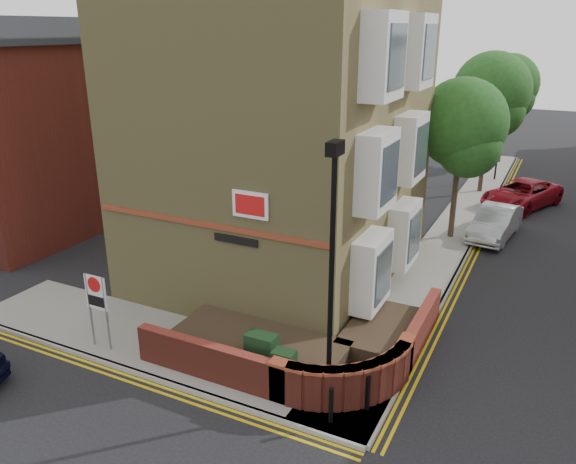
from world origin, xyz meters
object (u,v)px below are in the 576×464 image
Objects in this scene: lamppost at (331,277)px; zone_sign at (96,298)px; utility_cabinet_large at (261,355)px; silver_car_near at (495,223)px.

lamppost is 6.85m from zone_sign.
lamppost reaches higher than utility_cabinet_large.
silver_car_near is at bearing 59.13° from zone_sign.
zone_sign reaches higher than utility_cabinet_large.
lamppost is 2.86× the size of zone_sign.
zone_sign is 16.92m from silver_car_near.
silver_car_near reaches higher than utility_cabinet_large.
lamppost is at bearing -3.01° from utility_cabinet_large.
utility_cabinet_large is at bearing 176.99° from lamppost.
zone_sign reaches higher than silver_car_near.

